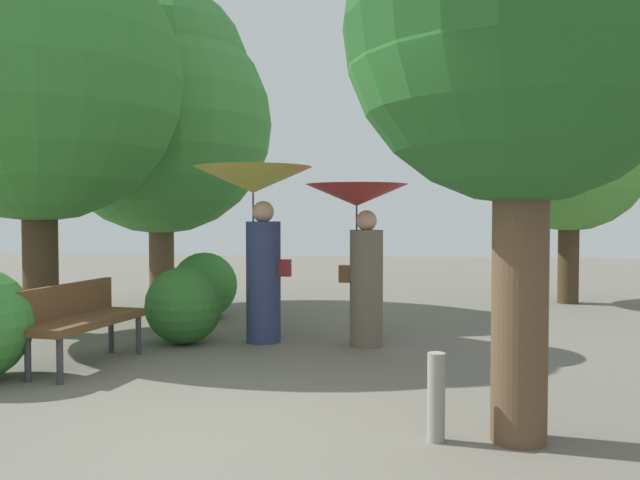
{
  "coord_description": "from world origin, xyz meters",
  "views": [
    {
      "loc": [
        1.09,
        -4.38,
        1.53
      ],
      "look_at": [
        0.0,
        3.92,
        1.21
      ],
      "focal_mm": 37.52,
      "sensor_mm": 36.0,
      "label": 1
    }
  ],
  "objects_px": {
    "person_right": "(360,229)",
    "tree_mid_left": "(37,56)",
    "tree_near_right": "(570,138)",
    "tree_near_left": "(160,107)",
    "person_left": "(256,209)",
    "path_marker_post": "(436,397)",
    "park_bench": "(80,316)"
  },
  "relations": [
    {
      "from": "person_left",
      "to": "person_right",
      "type": "height_order",
      "value": "person_left"
    },
    {
      "from": "person_right",
      "to": "tree_near_right",
      "type": "xyz_separation_m",
      "value": [
        3.3,
        4.19,
        1.47
      ]
    },
    {
      "from": "person_right",
      "to": "tree_near_right",
      "type": "distance_m",
      "value": 5.53
    },
    {
      "from": "tree_near_left",
      "to": "tree_mid_left",
      "type": "height_order",
      "value": "tree_mid_left"
    },
    {
      "from": "person_left",
      "to": "park_bench",
      "type": "bearing_deg",
      "value": 139.41
    },
    {
      "from": "person_left",
      "to": "person_right",
      "type": "distance_m",
      "value": 1.27
    },
    {
      "from": "person_right",
      "to": "person_left",
      "type": "bearing_deg",
      "value": 90.27
    },
    {
      "from": "park_bench",
      "to": "tree_mid_left",
      "type": "xyz_separation_m",
      "value": [
        -1.39,
        1.67,
        3.02
      ]
    },
    {
      "from": "tree_near_left",
      "to": "tree_mid_left",
      "type": "bearing_deg",
      "value": -104.95
    },
    {
      "from": "person_left",
      "to": "park_bench",
      "type": "distance_m",
      "value": 2.36
    },
    {
      "from": "tree_near_right",
      "to": "path_marker_post",
      "type": "height_order",
      "value": "tree_near_right"
    },
    {
      "from": "tree_near_right",
      "to": "tree_mid_left",
      "type": "relative_size",
      "value": 0.79
    },
    {
      "from": "person_right",
      "to": "tree_mid_left",
      "type": "bearing_deg",
      "value": 90.26
    },
    {
      "from": "tree_near_left",
      "to": "tree_near_right",
      "type": "bearing_deg",
      "value": 12.4
    },
    {
      "from": "park_bench",
      "to": "path_marker_post",
      "type": "relative_size",
      "value": 2.58
    },
    {
      "from": "person_right",
      "to": "path_marker_post",
      "type": "height_order",
      "value": "person_right"
    },
    {
      "from": "person_right",
      "to": "tree_mid_left",
      "type": "relative_size",
      "value": 0.34
    },
    {
      "from": "park_bench",
      "to": "tree_near_left",
      "type": "xyz_separation_m",
      "value": [
        -0.73,
        4.16,
        2.76
      ]
    },
    {
      "from": "tree_near_left",
      "to": "path_marker_post",
      "type": "relative_size",
      "value": 8.75
    },
    {
      "from": "person_right",
      "to": "tree_near_left",
      "type": "height_order",
      "value": "tree_near_left"
    },
    {
      "from": "tree_near_right",
      "to": "tree_mid_left",
      "type": "height_order",
      "value": "tree_mid_left"
    },
    {
      "from": "person_left",
      "to": "tree_mid_left",
      "type": "height_order",
      "value": "tree_mid_left"
    },
    {
      "from": "park_bench",
      "to": "path_marker_post",
      "type": "xyz_separation_m",
      "value": [
        3.45,
        -1.79,
        -0.21
      ]
    },
    {
      "from": "person_left",
      "to": "tree_mid_left",
      "type": "bearing_deg",
      "value": 90.26
    },
    {
      "from": "tree_near_left",
      "to": "tree_mid_left",
      "type": "xyz_separation_m",
      "value": [
        -0.66,
        -2.49,
        0.26
      ]
    },
    {
      "from": "person_right",
      "to": "tree_near_right",
      "type": "bearing_deg",
      "value": -34.75
    },
    {
      "from": "tree_mid_left",
      "to": "tree_near_right",
      "type": "bearing_deg",
      "value": 28.21
    },
    {
      "from": "tree_mid_left",
      "to": "park_bench",
      "type": "bearing_deg",
      "value": -50.18
    },
    {
      "from": "person_right",
      "to": "park_bench",
      "type": "height_order",
      "value": "person_right"
    },
    {
      "from": "tree_near_left",
      "to": "person_left",
      "type": "bearing_deg",
      "value": -50.39
    },
    {
      "from": "person_left",
      "to": "tree_mid_left",
      "type": "relative_size",
      "value": 0.38
    },
    {
      "from": "park_bench",
      "to": "person_right",
      "type": "bearing_deg",
      "value": -54.04
    }
  ]
}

